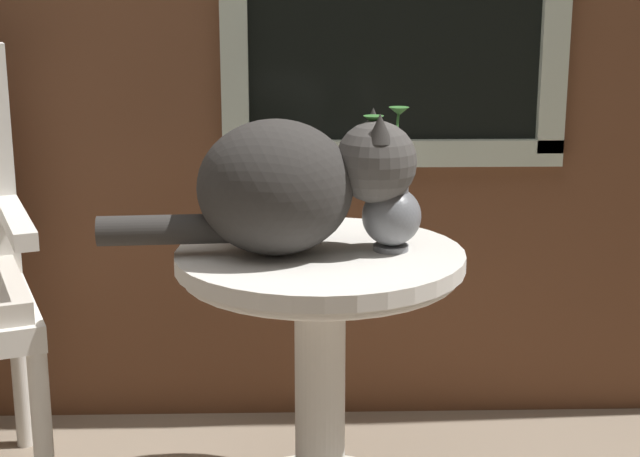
% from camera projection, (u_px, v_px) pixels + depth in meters
% --- Properties ---
extents(wicker_side_table, '(0.63, 0.63, 0.62)m').
position_uv_depth(wicker_side_table, '(320.00, 332.00, 2.14)').
color(wicker_side_table, silver).
rests_on(wicker_side_table, ground_plane).
extents(cat, '(0.67, 0.31, 0.30)m').
position_uv_depth(cat, '(288.00, 184.00, 2.05)').
color(cat, '#33302D').
rests_on(cat, wicker_side_table).
extents(pewter_vase_with_ivy, '(0.13, 0.14, 0.30)m').
position_uv_depth(pewter_vase_with_ivy, '(391.00, 209.00, 2.08)').
color(pewter_vase_with_ivy, slate).
rests_on(pewter_vase_with_ivy, wicker_side_table).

